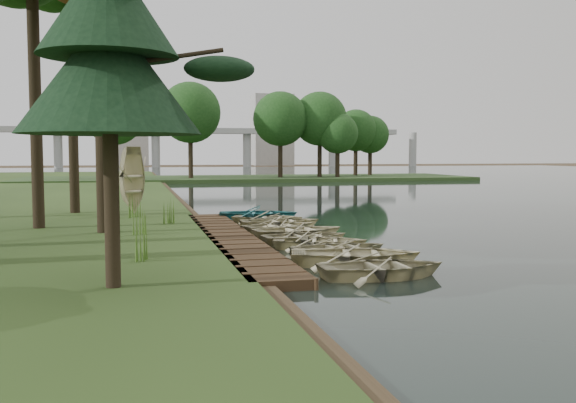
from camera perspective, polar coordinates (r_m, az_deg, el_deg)
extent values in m
plane|color=#3D2F1D|center=(22.48, -1.05, -3.71)|extent=(300.00, 300.00, 0.00)
cube|color=#362514|center=(22.17, -5.10, -3.44)|extent=(1.60, 16.00, 0.30)
cube|color=#2C441E|center=(72.93, -3.45, 2.03)|extent=(50.00, 14.00, 0.45)
cylinder|color=black|center=(72.49, -21.97, 3.79)|extent=(0.50, 0.50, 4.80)
sphere|color=#1D4517|center=(72.57, -22.05, 6.63)|extent=(5.60, 5.60, 5.60)
cylinder|color=black|center=(71.83, -16.69, 3.92)|extent=(0.50, 0.50, 4.80)
sphere|color=#1D4517|center=(71.91, -16.76, 6.79)|extent=(5.60, 5.60, 5.60)
cylinder|color=black|center=(71.79, -11.36, 4.02)|extent=(0.50, 0.50, 4.80)
sphere|color=#1D4517|center=(71.86, -11.40, 6.89)|extent=(5.60, 5.60, 5.60)
cylinder|color=black|center=(72.36, -6.06, 4.08)|extent=(0.50, 0.50, 4.80)
sphere|color=#1D4517|center=(72.43, -6.09, 6.93)|extent=(5.60, 5.60, 5.60)
cylinder|color=black|center=(73.53, -0.89, 4.10)|extent=(0.50, 0.50, 4.80)
sphere|color=#1D4517|center=(73.60, -0.90, 6.91)|extent=(5.60, 5.60, 5.60)
cylinder|color=black|center=(75.27, 4.08, 4.10)|extent=(0.50, 0.50, 4.80)
sphere|color=#1D4517|center=(75.35, 4.09, 6.84)|extent=(5.60, 5.60, 5.60)
cylinder|color=black|center=(77.56, 8.79, 4.07)|extent=(0.50, 0.50, 4.80)
sphere|color=#1D4517|center=(77.63, 8.82, 6.72)|extent=(5.60, 5.60, 5.60)
cube|color=#A5A5A0|center=(142.59, -7.66, 6.25)|extent=(90.00, 4.00, 1.20)
cylinder|color=#A5A5A0|center=(142.54, -19.76, 4.42)|extent=(1.80, 1.80, 8.00)
cylinder|color=#A5A5A0|center=(141.81, -11.68, 4.59)|extent=(1.80, 1.80, 8.00)
cylinder|color=#A5A5A0|center=(143.89, -3.67, 4.67)|extent=(1.80, 1.80, 8.00)
cylinder|color=#A5A5A0|center=(148.65, 3.98, 4.65)|extent=(1.80, 1.80, 8.00)
cylinder|color=#A5A5A0|center=(155.85, 11.03, 4.57)|extent=(1.80, 1.80, 8.00)
cube|color=#A5A5A0|center=(165.54, -1.44, 6.36)|extent=(10.00, 8.00, 18.00)
cube|color=#A5A5A0|center=(166.75, -13.70, 5.19)|extent=(8.00, 8.00, 12.00)
imported|color=#C2B88C|center=(16.17, 8.43, -5.54)|extent=(3.27, 2.35, 0.67)
imported|color=#C2B88C|center=(17.78, 6.00, -4.49)|extent=(4.13, 3.38, 0.75)
imported|color=#C2B88C|center=(19.36, 4.70, -3.94)|extent=(3.29, 2.57, 0.62)
imported|color=#C2B88C|center=(20.76, 2.87, -3.36)|extent=(3.56, 2.98, 0.63)
imported|color=#C2B88C|center=(21.92, 1.58, -2.95)|extent=(3.25, 2.49, 0.63)
imported|color=#C2B88C|center=(23.34, 0.95, -2.42)|extent=(3.65, 2.82, 0.70)
imported|color=#C2B88C|center=(24.99, -0.69, -2.04)|extent=(3.61, 3.04, 0.64)
imported|color=#C2B88C|center=(26.36, -0.68, -1.66)|extent=(3.33, 2.38, 0.69)
imported|color=#C2B88C|center=(28.12, -1.82, -1.33)|extent=(3.70, 3.21, 0.64)
imported|color=#2B7779|center=(29.50, -2.63, -0.97)|extent=(4.00, 3.19, 0.74)
imported|color=#C2B88C|center=(30.45, -13.60, -0.53)|extent=(3.83, 3.78, 0.65)
cylinder|color=black|center=(23.89, -16.33, 9.45)|extent=(0.44, 0.44, 10.09)
cylinder|color=black|center=(26.09, -21.56, 8.90)|extent=(0.44, 0.44, 10.11)
cylinder|color=black|center=(32.23, -18.63, 8.63)|extent=(0.46, 0.46, 10.76)
cylinder|color=black|center=(13.99, -15.40, 0.25)|extent=(0.32, 0.32, 3.77)
cone|color=black|center=(14.06, -15.63, 11.09)|extent=(3.80, 3.80, 2.60)
cone|color=black|center=(14.30, -15.75, 16.76)|extent=(2.90, 2.90, 2.25)
cone|color=#3F661E|center=(17.40, -13.16, -3.71)|extent=(0.60, 0.60, 0.89)
cone|color=#3F661E|center=(23.02, -13.04, -1.74)|extent=(0.60, 0.60, 0.91)
cone|color=#3F661E|center=(26.31, -10.49, -0.90)|extent=(0.60, 0.60, 0.95)
cone|color=#3F661E|center=(29.08, -13.47, -0.33)|extent=(0.60, 0.60, 1.08)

